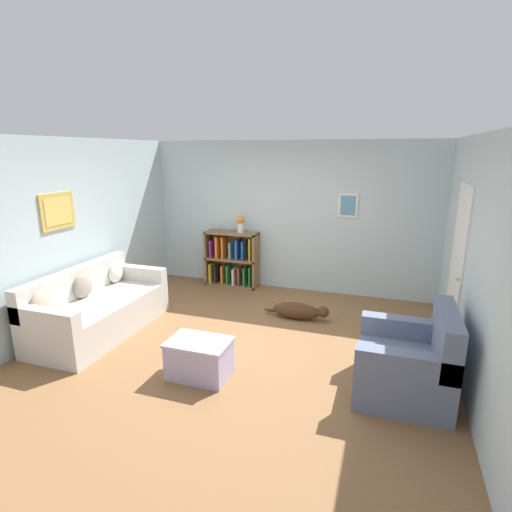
# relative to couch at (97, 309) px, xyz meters

# --- Properties ---
(ground_plane) EXTENTS (14.00, 14.00, 0.00)m
(ground_plane) POSITION_rel_couch_xyz_m (2.02, 0.39, -0.32)
(ground_plane) COLOR brown
(wall_back) EXTENTS (5.60, 0.13, 2.60)m
(wall_back) POSITION_rel_couch_xyz_m (2.02, 2.64, 0.98)
(wall_back) COLOR silver
(wall_back) RESTS_ON ground_plane
(wall_left) EXTENTS (0.13, 5.00, 2.60)m
(wall_left) POSITION_rel_couch_xyz_m (-0.53, 0.39, 0.98)
(wall_left) COLOR silver
(wall_left) RESTS_ON ground_plane
(wall_right) EXTENTS (0.16, 5.00, 2.60)m
(wall_right) POSITION_rel_couch_xyz_m (4.57, 0.41, 0.97)
(wall_right) COLOR silver
(wall_right) RESTS_ON ground_plane
(couch) EXTENTS (0.91, 1.98, 0.88)m
(couch) POSITION_rel_couch_xyz_m (0.00, 0.00, 0.00)
(couch) COLOR beige
(couch) RESTS_ON ground_plane
(bookshelf) EXTENTS (0.97, 0.33, 1.01)m
(bookshelf) POSITION_rel_couch_xyz_m (1.00, 2.43, 0.16)
(bookshelf) COLOR olive
(bookshelf) RESTS_ON ground_plane
(recliner_chair) EXTENTS (0.91, 0.99, 0.93)m
(recliner_chair) POSITION_rel_couch_xyz_m (3.99, -0.19, 0.01)
(recliner_chair) COLOR slate
(recliner_chair) RESTS_ON ground_plane
(coffee_table) EXTENTS (0.68, 0.46, 0.42)m
(coffee_table) POSITION_rel_couch_xyz_m (1.83, -0.58, -0.10)
(coffee_table) COLOR #ADA3CC
(coffee_table) RESTS_ON ground_plane
(dog) EXTENTS (0.99, 0.22, 0.25)m
(dog) POSITION_rel_couch_xyz_m (2.52, 1.29, -0.20)
(dog) COLOR #472D19
(dog) RESTS_ON ground_plane
(vase) EXTENTS (0.15, 0.15, 0.31)m
(vase) POSITION_rel_couch_xyz_m (1.18, 2.41, 0.86)
(vase) COLOR silver
(vase) RESTS_ON bookshelf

